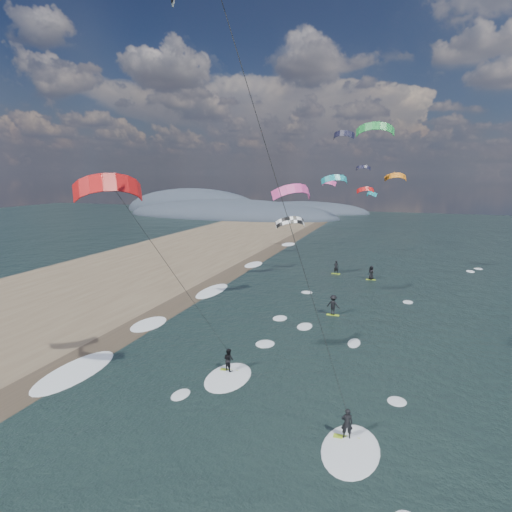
% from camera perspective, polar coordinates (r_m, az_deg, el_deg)
% --- Properties ---
extents(ground, '(260.00, 260.00, 0.00)m').
position_cam_1_polar(ground, '(20.28, -9.58, -26.65)').
color(ground, black).
rests_on(ground, ground).
extents(wet_sand_strip, '(3.00, 240.00, 0.00)m').
position_cam_1_polar(wet_sand_strip, '(33.58, -19.59, -11.22)').
color(wet_sand_strip, '#382D23').
rests_on(wet_sand_strip, ground).
extents(coastal_hills, '(80.00, 41.00, 15.00)m').
position_cam_1_polar(coastal_hills, '(133.36, -4.21, 5.67)').
color(coastal_hills, '#3D4756').
rests_on(coastal_hills, ground).
extents(kitesurfer_near_a, '(7.47, 8.26, 19.64)m').
position_cam_1_polar(kitesurfer_near_a, '(14.83, -0.75, 19.78)').
color(kitesurfer_near_a, '#9EC823').
rests_on(kitesurfer_near_a, ground).
extents(kitesurfer_near_b, '(6.78, 8.93, 13.01)m').
position_cam_1_polar(kitesurfer_near_b, '(23.08, -13.03, -0.32)').
color(kitesurfer_near_b, '#9EC823').
rests_on(kitesurfer_near_b, ground).
extents(far_kitesurfers, '(5.46, 16.56, 1.84)m').
position_cam_1_polar(far_kitesurfers, '(44.61, 11.90, -4.11)').
color(far_kitesurfers, '#9EC823').
rests_on(far_kitesurfers, ground).
extents(bg_kite_field, '(16.29, 72.74, 12.01)m').
position_cam_1_polar(bg_kite_field, '(66.99, 12.46, 10.45)').
color(bg_kite_field, black).
rests_on(bg_kite_field, ground).
extents(shoreline_surf, '(2.40, 79.40, 0.11)m').
position_cam_1_polar(shoreline_surf, '(36.48, -13.39, -9.08)').
color(shoreline_surf, white).
rests_on(shoreline_surf, ground).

